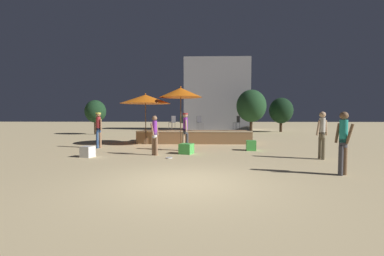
{
  "coord_description": "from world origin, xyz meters",
  "views": [
    {
      "loc": [
        0.4,
        -6.61,
        1.76
      ],
      "look_at": [
        0.0,
        6.39,
        1.1
      ],
      "focal_mm": 24.0,
      "sensor_mm": 36.0,
      "label": 1
    }
  ],
  "objects_px": {
    "bistro_chair_2": "(183,121)",
    "person_0": "(185,129)",
    "patio_umbrella_1": "(145,99)",
    "background_tree_1": "(95,112)",
    "person_3": "(343,140)",
    "frisbee_disc": "(169,158)",
    "bistro_chair_1": "(173,121)",
    "bistro_chair_3": "(237,121)",
    "person_4": "(322,133)",
    "cube_seat_0": "(251,145)",
    "cube_seat_2": "(88,152)",
    "patio_umbrella_0": "(181,93)",
    "cube_seat_1": "(186,149)",
    "background_tree_2": "(251,106)",
    "background_tree_0": "(281,111)",
    "bistro_chair_0": "(199,121)",
    "person_1": "(99,127)",
    "person_2": "(155,134)"
  },
  "relations": [
    {
      "from": "bistro_chair_2",
      "to": "person_0",
      "type": "bearing_deg",
      "value": 135.46
    },
    {
      "from": "patio_umbrella_1",
      "to": "background_tree_1",
      "type": "xyz_separation_m",
      "value": [
        -6.23,
        7.75,
        -0.63
      ]
    },
    {
      "from": "person_3",
      "to": "bistro_chair_2",
      "type": "bearing_deg",
      "value": 93.22
    },
    {
      "from": "frisbee_disc",
      "to": "background_tree_1",
      "type": "height_order",
      "value": "background_tree_1"
    },
    {
      "from": "bistro_chair_1",
      "to": "bistro_chair_3",
      "type": "height_order",
      "value": "same"
    },
    {
      "from": "person_4",
      "to": "frisbee_disc",
      "type": "relative_size",
      "value": 6.97
    },
    {
      "from": "bistro_chair_3",
      "to": "person_4",
      "type": "bearing_deg",
      "value": -10.11
    },
    {
      "from": "cube_seat_0",
      "to": "cube_seat_2",
      "type": "bearing_deg",
      "value": -162.77
    },
    {
      "from": "patio_umbrella_0",
      "to": "patio_umbrella_1",
      "type": "relative_size",
      "value": 1.12
    },
    {
      "from": "cube_seat_1",
      "to": "background_tree_2",
      "type": "xyz_separation_m",
      "value": [
        5.68,
        13.98,
        2.42
      ]
    },
    {
      "from": "patio_umbrella_1",
      "to": "person_0",
      "type": "distance_m",
      "value": 4.05
    },
    {
      "from": "background_tree_0",
      "to": "frisbee_disc",
      "type": "bearing_deg",
      "value": -120.21
    },
    {
      "from": "person_4",
      "to": "bistro_chair_3",
      "type": "xyz_separation_m",
      "value": [
        -2.33,
        6.9,
        0.29
      ]
    },
    {
      "from": "patio_umbrella_1",
      "to": "person_4",
      "type": "bearing_deg",
      "value": -31.64
    },
    {
      "from": "patio_umbrella_1",
      "to": "cube_seat_0",
      "type": "xyz_separation_m",
      "value": [
        5.79,
        -2.52,
        -2.46
      ]
    },
    {
      "from": "cube_seat_1",
      "to": "bistro_chair_0",
      "type": "height_order",
      "value": "bistro_chair_0"
    },
    {
      "from": "patio_umbrella_0",
      "to": "person_0",
      "type": "xyz_separation_m",
      "value": [
        0.39,
        -2.2,
        -1.96
      ]
    },
    {
      "from": "person_1",
      "to": "person_4",
      "type": "bearing_deg",
      "value": -76.09
    },
    {
      "from": "cube_seat_1",
      "to": "background_tree_2",
      "type": "relative_size",
      "value": 0.17
    },
    {
      "from": "cube_seat_2",
      "to": "background_tree_1",
      "type": "height_order",
      "value": "background_tree_1"
    },
    {
      "from": "person_3",
      "to": "bistro_chair_2",
      "type": "height_order",
      "value": "person_3"
    },
    {
      "from": "patio_umbrella_0",
      "to": "cube_seat_0",
      "type": "bearing_deg",
      "value": -29.04
    },
    {
      "from": "person_1",
      "to": "person_4",
      "type": "distance_m",
      "value": 10.67
    },
    {
      "from": "frisbee_disc",
      "to": "person_1",
      "type": "bearing_deg",
      "value": 143.36
    },
    {
      "from": "cube_seat_1",
      "to": "frisbee_disc",
      "type": "relative_size",
      "value": 2.6
    },
    {
      "from": "background_tree_0",
      "to": "bistro_chair_1",
      "type": "bearing_deg",
      "value": -136.08
    },
    {
      "from": "patio_umbrella_1",
      "to": "person_3",
      "type": "xyz_separation_m",
      "value": [
        7.42,
        -7.72,
        -1.67
      ]
    },
    {
      "from": "person_0",
      "to": "patio_umbrella_0",
      "type": "bearing_deg",
      "value": -96.81
    },
    {
      "from": "bistro_chair_0",
      "to": "person_2",
      "type": "bearing_deg",
      "value": -132.94
    },
    {
      "from": "background_tree_0",
      "to": "background_tree_1",
      "type": "xyz_separation_m",
      "value": [
        -17.94,
        -4.0,
        -0.14
      ]
    },
    {
      "from": "cube_seat_0",
      "to": "background_tree_0",
      "type": "relative_size",
      "value": 0.14
    },
    {
      "from": "person_2",
      "to": "bistro_chair_3",
      "type": "relative_size",
      "value": 1.92
    },
    {
      "from": "person_4",
      "to": "person_1",
      "type": "bearing_deg",
      "value": -122.08
    },
    {
      "from": "person_4",
      "to": "frisbee_disc",
      "type": "bearing_deg",
      "value": -105.64
    },
    {
      "from": "person_0",
      "to": "bistro_chair_1",
      "type": "bearing_deg",
      "value": -93.14
    },
    {
      "from": "cube_seat_0",
      "to": "bistro_chair_3",
      "type": "xyz_separation_m",
      "value": [
        -0.03,
        4.44,
        1.1
      ]
    },
    {
      "from": "cube_seat_0",
      "to": "cube_seat_2",
      "type": "xyz_separation_m",
      "value": [
        -7.23,
        -2.24,
        -0.02
      ]
    },
    {
      "from": "background_tree_0",
      "to": "bistro_chair_0",
      "type": "bearing_deg",
      "value": -130.85
    },
    {
      "from": "cube_seat_2",
      "to": "frisbee_disc",
      "type": "height_order",
      "value": "cube_seat_2"
    },
    {
      "from": "bistro_chair_1",
      "to": "person_4",
      "type": "bearing_deg",
      "value": 89.69
    },
    {
      "from": "cube_seat_0",
      "to": "background_tree_1",
      "type": "height_order",
      "value": "background_tree_1"
    },
    {
      "from": "person_2",
      "to": "background_tree_2",
      "type": "relative_size",
      "value": 0.41
    },
    {
      "from": "background_tree_0",
      "to": "background_tree_1",
      "type": "distance_m",
      "value": 18.38
    },
    {
      "from": "patio_umbrella_1",
      "to": "person_0",
      "type": "height_order",
      "value": "patio_umbrella_1"
    },
    {
      "from": "person_1",
      "to": "person_2",
      "type": "height_order",
      "value": "person_1"
    },
    {
      "from": "cube_seat_1",
      "to": "background_tree_2",
      "type": "bearing_deg",
      "value": 67.87
    },
    {
      "from": "person_0",
      "to": "bistro_chair_1",
      "type": "relative_size",
      "value": 2.08
    },
    {
      "from": "frisbee_disc",
      "to": "patio_umbrella_0",
      "type": "bearing_deg",
      "value": 88.06
    },
    {
      "from": "person_0",
      "to": "background_tree_1",
      "type": "height_order",
      "value": "background_tree_1"
    },
    {
      "from": "cube_seat_2",
      "to": "person_3",
      "type": "height_order",
      "value": "person_3"
    }
  ]
}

